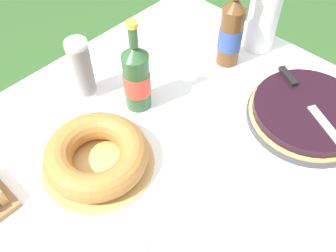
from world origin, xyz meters
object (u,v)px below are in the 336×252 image
object	(u,v)px
bundt_cake	(96,156)
paper_towel_roll	(263,17)
serving_knife	(306,99)
cup_stack	(81,69)
cider_bottle_amber	(231,32)
cider_bottle_green	(137,77)
berry_tart	(308,113)

from	to	relation	value
bundt_cake	paper_towel_roll	world-z (taller)	paper_towel_roll
serving_knife	cup_stack	xyz separation A→B (m)	(-0.42, 0.58, 0.04)
paper_towel_roll	serving_knife	bearing A→B (deg)	-121.92
cider_bottle_amber	paper_towel_roll	distance (m)	0.15
cider_bottle_green	cider_bottle_amber	distance (m)	0.38
bundt_cake	paper_towel_roll	distance (m)	0.78
serving_knife	cider_bottle_green	xyz separation A→B (m)	(-0.34, 0.41, 0.06)
serving_knife	paper_towel_roll	bearing A→B (deg)	175.68
berry_tart	cider_bottle_amber	size ratio (longest dim) A/B	1.14
cup_stack	cider_bottle_green	size ratio (longest dim) A/B	0.67
bundt_cake	cider_bottle_amber	xyz separation A→B (m)	(0.62, 0.01, 0.08)
bundt_cake	cider_bottle_green	xyz separation A→B (m)	(0.25, 0.09, 0.08)
berry_tart	serving_knife	xyz separation A→B (m)	(0.01, 0.03, 0.04)
berry_tart	paper_towel_roll	size ratio (longest dim) A/B	1.49
cider_bottle_green	paper_towel_roll	distance (m)	0.54
cup_stack	cider_bottle_amber	bearing A→B (deg)	-27.80
serving_knife	cider_bottle_amber	world-z (taller)	cider_bottle_amber
serving_knife	paper_towel_roll	xyz separation A→B (m)	(0.19, 0.30, 0.06)
cider_bottle_green	cider_bottle_amber	world-z (taller)	cider_bottle_amber
serving_knife	cider_bottle_green	distance (m)	0.53
cup_stack	paper_towel_roll	bearing A→B (deg)	-23.99
paper_towel_roll	cider_bottle_green	bearing A→B (deg)	168.51
berry_tart	paper_towel_roll	xyz separation A→B (m)	(0.20, 0.33, 0.10)
serving_knife	bundt_cake	world-z (taller)	bundt_cake
cider_bottle_amber	cup_stack	bearing A→B (deg)	152.20
serving_knife	cider_bottle_amber	xyz separation A→B (m)	(0.04, 0.33, 0.06)
cider_bottle_green	berry_tart	bearing A→B (deg)	-53.62
serving_knife	cup_stack	bearing A→B (deg)	-116.18
cider_bottle_green	serving_knife	bearing A→B (deg)	-50.78
berry_tart	cider_bottle_amber	distance (m)	0.38
bundt_cake	cup_stack	size ratio (longest dim) A/B	1.52
cider_bottle_amber	paper_towel_roll	world-z (taller)	cider_bottle_amber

